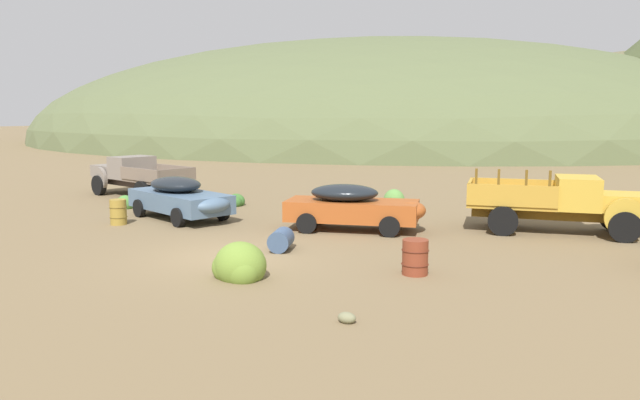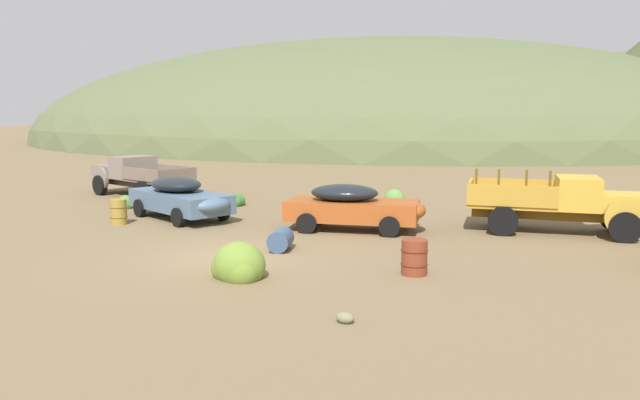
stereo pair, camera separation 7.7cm
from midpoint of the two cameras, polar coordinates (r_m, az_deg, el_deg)
name	(u,v)px [view 1 (the left image)]	position (r m, az deg, el deg)	size (l,w,h in m)	color
ground_plane	(228,256)	(17.05, -8.80, -5.28)	(300.00, 300.00, 0.00)	brown
hill_distant	(373,139)	(90.41, 5.00, 5.75)	(101.99, 88.21, 27.89)	#56603D
truck_primer_gray	(133,175)	(30.22, -17.33, 2.28)	(6.38, 3.38, 1.89)	#3D322D
car_chalk_blue	(182,198)	(23.11, -13.05, 0.23)	(5.14, 3.29, 1.57)	slate
car_oxide_orange	(356,207)	(20.40, 3.31, -0.63)	(4.93, 2.78, 1.57)	#A34C1E
truck_faded_yellow	(573,204)	(21.47, 22.74, -0.33)	(6.11, 3.03, 2.16)	brown
oil_drum_tipped	(281,240)	(17.51, -3.84, -3.79)	(0.87, 1.04, 0.63)	#384C6B
oil_drum_spare	(118,212)	(22.67, -18.65, -1.08)	(0.62, 0.62, 0.90)	olive
oil_drum_by_truck	(415,257)	(15.09, 8.85, -5.36)	(0.68, 0.68, 0.88)	brown
bush_front_left	(239,267)	(14.75, -7.85, -6.29)	(1.39, 1.17, 1.15)	olive
bush_lone_scrub	(393,201)	(25.68, 6.87, -0.13)	(1.02, 0.95, 1.00)	#5B8E42
bush_between_trucks	(124,204)	(26.46, -18.13, -0.36)	(0.87, 0.68, 0.72)	#4C8438
bush_back_edge	(234,202)	(26.12, -8.22, -0.16)	(0.86, 1.00, 0.65)	#3D702D
rock_small	(347,318)	(11.69, 2.36, -11.08)	(0.37, 0.26, 0.22)	#757452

